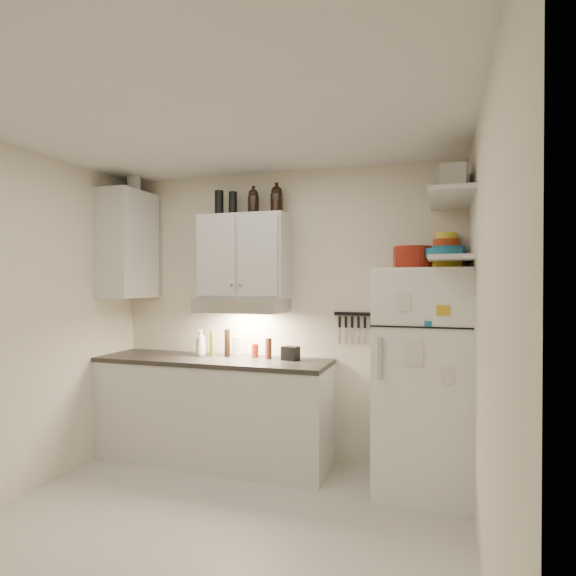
% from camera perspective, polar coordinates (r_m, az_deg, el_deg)
% --- Properties ---
extents(floor, '(3.20, 3.00, 0.02)m').
position_cam_1_polar(floor, '(3.40, -9.80, -27.48)').
color(floor, beige).
rests_on(floor, ground).
extents(ceiling, '(3.20, 3.00, 0.02)m').
position_cam_1_polar(ceiling, '(3.17, -9.90, 19.39)').
color(ceiling, silver).
rests_on(ceiling, ground).
extents(back_wall, '(3.20, 0.02, 2.60)m').
position_cam_1_polar(back_wall, '(4.40, -0.67, -3.16)').
color(back_wall, beige).
rests_on(back_wall, ground).
extents(left_wall, '(0.02, 3.00, 2.60)m').
position_cam_1_polar(left_wall, '(4.02, -30.67, -3.61)').
color(left_wall, beige).
rests_on(left_wall, ground).
extents(right_wall, '(0.02, 3.00, 2.60)m').
position_cam_1_polar(right_wall, '(2.68, 22.47, -5.67)').
color(right_wall, beige).
rests_on(right_wall, ground).
extents(base_cabinet, '(2.10, 0.60, 0.88)m').
position_cam_1_polar(base_cabinet, '(4.47, -8.90, -14.30)').
color(base_cabinet, silver).
rests_on(base_cabinet, floor).
extents(countertop, '(2.10, 0.62, 0.04)m').
position_cam_1_polar(countertop, '(4.37, -8.91, -8.47)').
color(countertop, '#2D2826').
rests_on(countertop, base_cabinet).
extents(upper_cabinet, '(0.80, 0.33, 0.75)m').
position_cam_1_polar(upper_cabinet, '(4.34, -5.17, 3.72)').
color(upper_cabinet, silver).
rests_on(upper_cabinet, back_wall).
extents(side_cabinet, '(0.33, 0.55, 1.00)m').
position_cam_1_polar(side_cabinet, '(4.79, -18.46, 4.90)').
color(side_cabinet, silver).
rests_on(side_cabinet, left_wall).
extents(range_hood, '(0.76, 0.46, 0.12)m').
position_cam_1_polar(range_hood, '(4.28, -5.51, -2.06)').
color(range_hood, silver).
rests_on(range_hood, back_wall).
extents(fridge, '(0.70, 0.68, 1.70)m').
position_cam_1_polar(fridge, '(3.89, 15.64, -10.38)').
color(fridge, white).
rests_on(fridge, floor).
extents(shelf_hi, '(0.30, 0.95, 0.03)m').
position_cam_1_polar(shelf_hi, '(3.73, 18.75, 9.99)').
color(shelf_hi, silver).
rests_on(shelf_hi, right_wall).
extents(shelf_lo, '(0.30, 0.95, 0.03)m').
position_cam_1_polar(shelf_lo, '(3.68, 18.72, 3.22)').
color(shelf_lo, silver).
rests_on(shelf_lo, right_wall).
extents(knife_strip, '(0.42, 0.02, 0.03)m').
position_cam_1_polar(knife_strip, '(4.21, 8.32, -3.07)').
color(knife_strip, black).
rests_on(knife_strip, back_wall).
extents(dutch_oven, '(0.37, 0.37, 0.17)m').
position_cam_1_polar(dutch_oven, '(3.78, 14.52, 3.53)').
color(dutch_oven, maroon).
rests_on(dutch_oven, fridge).
extents(book_stack, '(0.22, 0.26, 0.08)m').
position_cam_1_polar(book_stack, '(3.71, 18.17, 2.88)').
color(book_stack, gold).
rests_on(book_stack, fridge).
extents(spice_jar, '(0.08, 0.08, 0.10)m').
position_cam_1_polar(spice_jar, '(3.73, 17.58, 3.03)').
color(spice_jar, silver).
rests_on(spice_jar, fridge).
extents(stock_pot, '(0.31, 0.31, 0.18)m').
position_cam_1_polar(stock_pot, '(3.96, 19.63, 10.99)').
color(stock_pot, silver).
rests_on(stock_pot, shelf_hi).
extents(tin_a, '(0.24, 0.22, 0.22)m').
position_cam_1_polar(tin_a, '(3.74, 18.81, 11.90)').
color(tin_a, '#AAAAAD').
rests_on(tin_a, shelf_hi).
extents(tin_b, '(0.17, 0.17, 0.17)m').
position_cam_1_polar(tin_b, '(3.49, 18.85, 12.28)').
color(tin_b, '#AAAAAD').
rests_on(tin_b, shelf_hi).
extents(bowl_teal, '(0.26, 0.26, 0.10)m').
position_cam_1_polar(bowl_teal, '(4.03, 18.45, 3.96)').
color(bowl_teal, '#196A8C').
rests_on(bowl_teal, shelf_lo).
extents(bowl_orange, '(0.21, 0.21, 0.06)m').
position_cam_1_polar(bowl_orange, '(4.11, 18.24, 5.06)').
color(bowl_orange, red).
rests_on(bowl_orange, bowl_teal).
extents(bowl_yellow, '(0.16, 0.16, 0.05)m').
position_cam_1_polar(bowl_yellow, '(4.12, 18.24, 5.86)').
color(bowl_yellow, yellow).
rests_on(bowl_yellow, bowl_orange).
extents(plates, '(0.33, 0.33, 0.07)m').
position_cam_1_polar(plates, '(3.72, 17.88, 3.95)').
color(plates, '#196A8C').
rests_on(plates, shelf_lo).
extents(growler_a, '(0.11, 0.11, 0.24)m').
position_cam_1_polar(growler_a, '(4.39, -4.12, 10.18)').
color(growler_a, black).
rests_on(growler_a, upper_cabinet).
extents(growler_b, '(0.14, 0.14, 0.26)m').
position_cam_1_polar(growler_b, '(4.35, -1.36, 10.42)').
color(growler_b, black).
rests_on(growler_b, upper_cabinet).
extents(thermos_a, '(0.10, 0.10, 0.22)m').
position_cam_1_polar(thermos_a, '(4.46, -6.55, 9.89)').
color(thermos_a, black).
rests_on(thermos_a, upper_cabinet).
extents(thermos_b, '(0.08, 0.08, 0.23)m').
position_cam_1_polar(thermos_b, '(4.49, -8.16, 9.90)').
color(thermos_b, black).
rests_on(thermos_b, upper_cabinet).
extents(side_jar, '(0.13, 0.13, 0.17)m').
position_cam_1_polar(side_jar, '(4.91, -17.80, 11.70)').
color(side_jar, silver).
rests_on(side_jar, side_cabinet).
extents(soap_bottle, '(0.13, 0.13, 0.27)m').
position_cam_1_polar(soap_bottle, '(4.50, -10.29, -6.23)').
color(soap_bottle, silver).
rests_on(soap_bottle, countertop).
extents(pepper_mill, '(0.06, 0.06, 0.18)m').
position_cam_1_polar(pepper_mill, '(4.27, -2.33, -7.17)').
color(pepper_mill, '#572A1A').
rests_on(pepper_mill, countertop).
extents(oil_bottle, '(0.05, 0.05, 0.23)m').
position_cam_1_polar(oil_bottle, '(4.49, -8.99, -6.52)').
color(oil_bottle, '#5B681A').
rests_on(oil_bottle, countertop).
extents(vinegar_bottle, '(0.07, 0.07, 0.25)m').
position_cam_1_polar(vinegar_bottle, '(4.42, -7.20, -6.48)').
color(vinegar_bottle, black).
rests_on(vinegar_bottle, countertop).
extents(clear_bottle, '(0.07, 0.07, 0.19)m').
position_cam_1_polar(clear_bottle, '(4.38, -6.15, -6.94)').
color(clear_bottle, silver).
rests_on(clear_bottle, countertop).
extents(red_jar, '(0.07, 0.07, 0.12)m').
position_cam_1_polar(red_jar, '(4.36, -3.92, -7.41)').
color(red_jar, maroon).
rests_on(red_jar, countertop).
extents(caddy, '(0.16, 0.13, 0.12)m').
position_cam_1_polar(caddy, '(4.20, 0.30, -7.74)').
color(caddy, black).
rests_on(caddy, countertop).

